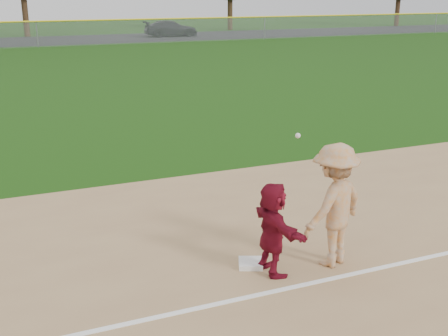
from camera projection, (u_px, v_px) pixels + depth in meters
name	position (u px, v px, depth m)	size (l,w,h in m)	color
ground	(259.00, 268.00, 9.28)	(160.00, 160.00, 0.00)	#18400C
foul_line	(282.00, 290.00, 8.57)	(60.00, 0.10, 0.01)	white
parking_asphalt	(32.00, 41.00, 49.76)	(120.00, 10.00, 0.01)	black
first_base	(251.00, 263.00, 9.30)	(0.39, 0.39, 0.09)	white
base_runner	(273.00, 229.00, 8.88)	(1.42, 0.45, 1.54)	maroon
car_right	(171.00, 28.00, 54.41)	(2.10, 5.18, 1.50)	black
first_base_play	(334.00, 205.00, 9.11)	(1.53, 1.21, 2.31)	#A4A3A6
outfield_fence	(36.00, 22.00, 43.88)	(110.00, 0.12, 110.00)	#999EA0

